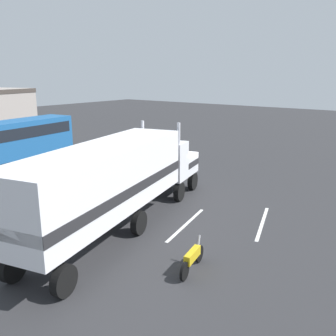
# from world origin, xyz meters

# --- Properties ---
(ground_plane) EXTENTS (120.00, 120.00, 0.00)m
(ground_plane) POSITION_xyz_m (0.00, 0.00, 0.00)
(ground_plane) COLOR #2D2D30
(lane_stripe_near) EXTENTS (4.35, 1.02, 0.01)m
(lane_stripe_near) POSITION_xyz_m (-4.41, -3.50, 0.01)
(lane_stripe_near) COLOR silver
(lane_stripe_near) RESTS_ON ground_plane
(lane_stripe_mid) EXTENTS (4.27, 1.39, 0.01)m
(lane_stripe_mid) POSITION_xyz_m (-2.05, -6.39, 0.01)
(lane_stripe_mid) COLOR silver
(lane_stripe_mid) RESTS_ON ground_plane
(semi_truck) EXTENTS (14.34, 5.84, 4.50)m
(semi_truck) POSITION_xyz_m (-6.74, -1.30, 2.52)
(semi_truck) COLOR white
(semi_truck) RESTS_ON ground_plane
(person_bystander) EXTENTS (0.42, 0.48, 1.63)m
(person_bystander) POSITION_xyz_m (-7.67, 0.87, 0.89)
(person_bystander) COLOR #2D3347
(person_bystander) RESTS_ON ground_plane
(parked_bus) EXTENTS (11.24, 3.98, 3.40)m
(parked_bus) POSITION_xyz_m (-2.35, 14.78, 2.07)
(parked_bus) COLOR #1E5999
(parked_bus) RESTS_ON ground_plane
(motorcycle) EXTENTS (2.09, 0.51, 1.12)m
(motorcycle) POSITION_xyz_m (-7.82, -6.08, 0.48)
(motorcycle) COLOR black
(motorcycle) RESTS_ON ground_plane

